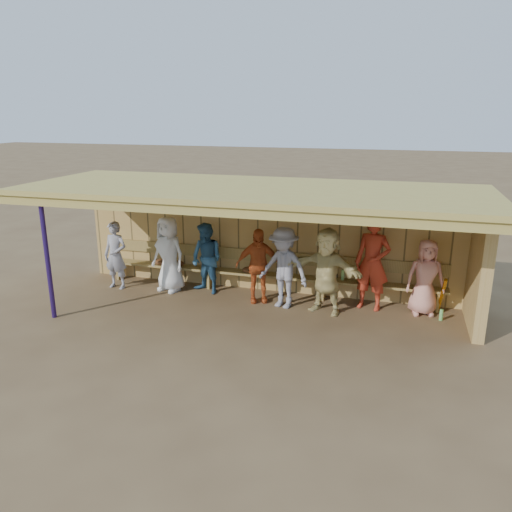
# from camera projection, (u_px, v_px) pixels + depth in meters

# --- Properties ---
(ground) EXTENTS (90.00, 90.00, 0.00)m
(ground) POSITION_uv_depth(u_px,v_px,m) (251.00, 310.00, 10.07)
(ground) COLOR brown
(ground) RESTS_ON ground
(player_a) EXTENTS (0.58, 0.41, 1.53)m
(player_a) POSITION_uv_depth(u_px,v_px,m) (116.00, 255.00, 11.17)
(player_a) COLOR gray
(player_a) RESTS_ON ground
(player_b) EXTENTS (0.94, 0.74, 1.69)m
(player_b) POSITION_uv_depth(u_px,v_px,m) (169.00, 254.00, 10.99)
(player_b) COLOR white
(player_b) RESTS_ON ground
(player_c) EXTENTS (0.93, 0.83, 1.56)m
(player_c) POSITION_uv_depth(u_px,v_px,m) (207.00, 259.00, 10.86)
(player_c) COLOR #2D5A7E
(player_c) RESTS_ON ground
(player_d) EXTENTS (1.00, 0.70, 1.58)m
(player_d) POSITION_uv_depth(u_px,v_px,m) (258.00, 266.00, 10.36)
(player_d) COLOR #C04F1E
(player_d) RESTS_ON ground
(player_e) EXTENTS (1.21, 0.90, 1.67)m
(player_e) POSITION_uv_depth(u_px,v_px,m) (284.00, 268.00, 10.05)
(player_e) COLOR gray
(player_e) RESTS_ON ground
(player_f) EXTENTS (1.68, 0.97, 1.72)m
(player_f) POSITION_uv_depth(u_px,v_px,m) (326.00, 271.00, 9.78)
(player_f) COLOR #D5C278
(player_f) RESTS_ON ground
(player_g) EXTENTS (0.78, 0.59, 1.93)m
(player_g) POSITION_uv_depth(u_px,v_px,m) (372.00, 263.00, 9.93)
(player_g) COLOR #B2321C
(player_g) RESTS_ON ground
(player_h) EXTENTS (0.82, 0.62, 1.52)m
(player_h) POSITION_uv_depth(u_px,v_px,m) (425.00, 277.00, 9.72)
(player_h) COLOR tan
(player_h) RESTS_ON ground
(dugout_structure) EXTENTS (8.80, 3.20, 2.50)m
(dugout_structure) POSITION_uv_depth(u_px,v_px,m) (279.00, 223.00, 10.12)
(dugout_structure) COLOR tan
(dugout_structure) RESTS_ON ground
(bench) EXTENTS (7.60, 0.34, 0.93)m
(bench) POSITION_uv_depth(u_px,v_px,m) (266.00, 269.00, 10.95)
(bench) COLOR #9E8343
(bench) RESTS_ON ground
(dugout_equipment) EXTENTS (6.37, 0.62, 0.80)m
(dugout_equipment) POSITION_uv_depth(u_px,v_px,m) (234.00, 270.00, 11.03)
(dugout_equipment) COLOR orange
(dugout_equipment) RESTS_ON ground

